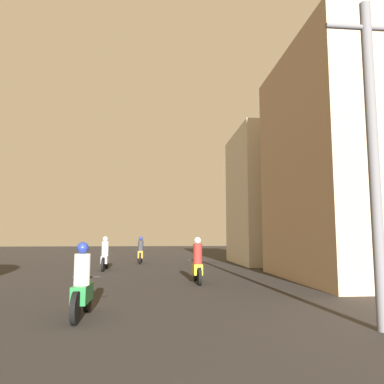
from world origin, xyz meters
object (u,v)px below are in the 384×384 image
motorcycle_green (82,287)px  motorcycle_silver (105,257)px  building_right_near (345,164)px  motorcycle_yellow (197,265)px  utility_pole_near (373,151)px  motorcycle_orange (141,253)px  building_right_far (272,197)px

motorcycle_green → motorcycle_silver: motorcycle_silver is taller
building_right_near → motorcycle_yellow: bearing=-176.9°
motorcycle_green → utility_pole_near: bearing=-23.0°
motorcycle_yellow → motorcycle_silver: size_ratio=0.93×
motorcycle_silver → motorcycle_orange: 4.61m
building_right_far → motorcycle_silver: bearing=-159.4°
building_right_near → utility_pole_near: building_right_near is taller
motorcycle_silver → motorcycle_green: bearing=-79.3°
motorcycle_green → motorcycle_yellow: motorcycle_yellow is taller
motorcycle_orange → building_right_near: 12.99m
motorcycle_orange → motorcycle_green: bearing=-89.3°
building_right_far → utility_pole_near: building_right_far is taller
motorcycle_orange → motorcycle_silver: bearing=-106.5°
motorcycle_green → utility_pole_near: 6.27m
motorcycle_orange → building_right_near: building_right_near is taller
motorcycle_yellow → building_right_near: (5.83, 0.31, 3.79)m
motorcycle_yellow → building_right_near: building_right_near is taller
motorcycle_orange → utility_pole_near: 17.49m
motorcycle_green → motorcycle_orange: bearing=81.2°
motorcycle_yellow → motorcycle_orange: motorcycle_yellow is taller
building_right_near → utility_pole_near: (-3.34, -7.27, -1.22)m
building_right_near → utility_pole_near: 8.09m
motorcycle_silver → utility_pole_near: size_ratio=0.33×
motorcycle_yellow → motorcycle_orange: size_ratio=0.93×
motorcycle_silver → building_right_near: bearing=-21.5°
motorcycle_orange → building_right_near: (8.20, -9.34, 3.80)m
motorcycle_green → motorcycle_orange: 15.00m
motorcycle_green → building_right_near: size_ratio=0.21×
motorcycle_yellow → building_right_far: bearing=61.5°
motorcycle_silver → utility_pole_near: 14.07m
motorcycle_green → motorcycle_silver: size_ratio=0.93×
building_right_near → motorcycle_green: bearing=-147.3°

